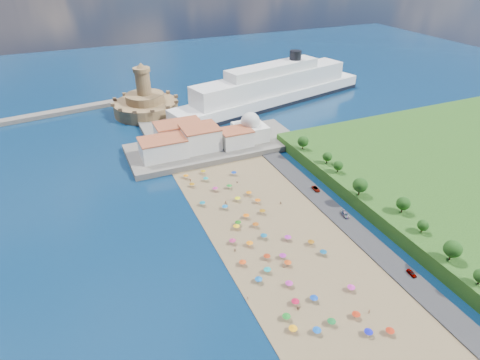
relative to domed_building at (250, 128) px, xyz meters
name	(u,v)px	position (x,y,z in m)	size (l,w,h in m)	color
ground	(257,231)	(-30.00, -71.00, -8.97)	(700.00, 700.00, 0.00)	#071938
terrace	(214,146)	(-20.00, 2.00, -7.47)	(90.00, 36.00, 3.00)	#59544C
jetty	(158,129)	(-42.00, 37.00, -7.77)	(18.00, 70.00, 2.40)	#59544C
waterfront_buildings	(190,139)	(-33.05, 2.64, -1.10)	(57.00, 29.00, 11.00)	silver
domed_building	(250,128)	(0.00, 0.00, 0.00)	(16.00, 16.00, 15.00)	silver
fortress	(146,104)	(-42.00, 67.00, -2.29)	(40.00, 40.00, 32.40)	#97714B
cruise_ship	(272,90)	(40.19, 52.14, 0.68)	(150.32, 55.94, 32.61)	black
beach_parasols	(265,242)	(-31.09, -80.22, -6.83)	(31.10, 119.03, 2.20)	gray
beachgoers	(259,239)	(-32.13, -77.03, -7.86)	(35.10, 102.52, 1.89)	tan
parked_cars	(344,214)	(6.00, -76.42, -7.59)	(2.77, 61.35, 1.43)	gray
hillside_trees	(373,191)	(17.41, -78.03, 1.09)	(12.81, 105.02, 7.71)	#382314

